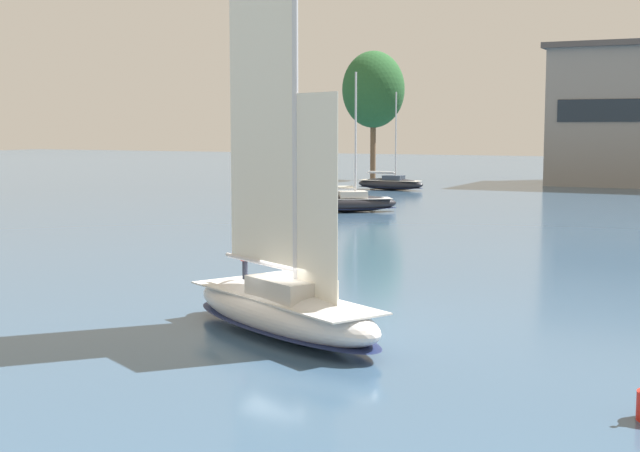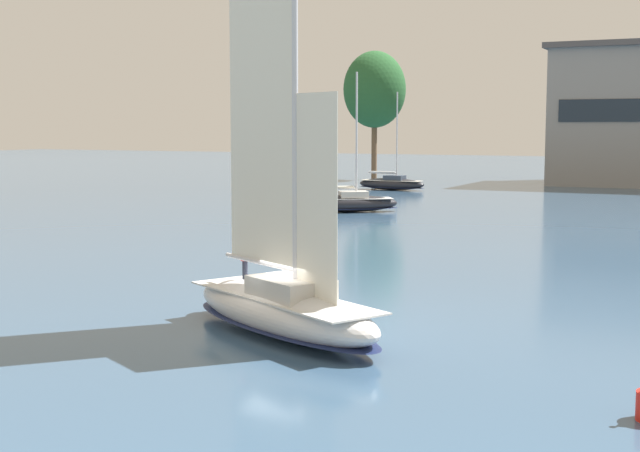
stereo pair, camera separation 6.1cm
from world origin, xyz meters
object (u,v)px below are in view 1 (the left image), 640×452
object	(u,v)px
sailboat_main	(283,304)
sailboat_moored_near_marina	(390,183)
tree_shore_right	(373,90)
sailboat_moored_mid_channel	(348,203)

from	to	relation	value
sailboat_main	sailboat_moored_near_marina	distance (m)	73.31
tree_shore_right	sailboat_moored_mid_channel	world-z (taller)	tree_shore_right
sailboat_moored_mid_channel	sailboat_main	bearing A→B (deg)	-68.84
tree_shore_right	sailboat_moored_near_marina	size ratio (longest dim) A/B	1.57
sailboat_moored_near_marina	sailboat_main	bearing A→B (deg)	-71.65
sailboat_moored_near_marina	tree_shore_right	bearing A→B (deg)	118.19
sailboat_main	sailboat_moored_mid_channel	bearing A→B (deg)	111.16
sailboat_moored_near_marina	sailboat_moored_mid_channel	size ratio (longest dim) A/B	0.95
sailboat_main	tree_shore_right	bearing A→B (deg)	110.48
tree_shore_right	sailboat_moored_near_marina	distance (m)	23.41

